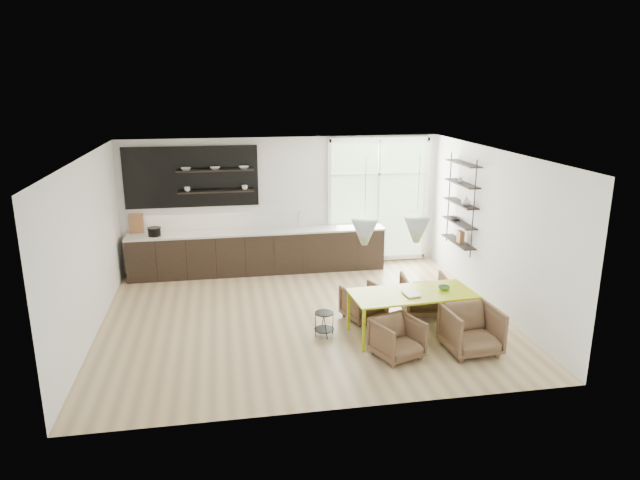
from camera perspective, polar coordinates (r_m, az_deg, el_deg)
The scene contains 11 objects.
room at distance 10.89m, azimuth 0.49°, elevation 1.83°, with size 7.02×6.01×2.91m.
kitchen_run at distance 12.50m, azimuth -6.62°, elevation -0.56°, with size 5.54×0.69×2.75m.
right_shelving at distance 11.74m, azimuth 13.92°, elevation 3.33°, with size 0.26×1.22×1.90m.
dining_table at distance 9.45m, azimuth 9.23°, elevation -5.51°, with size 2.07×1.04×0.73m.
armchair_back_left at distance 10.10m, azimuth 4.36°, elevation -6.25°, with size 0.64×0.66×0.60m, color brown.
armchair_back_right at distance 10.41m, azimuth 10.39°, elevation -5.44°, with size 0.78×0.80×0.73m, color brown.
armchair_front_left at distance 8.81m, azimuth 7.73°, elevation -9.73°, with size 0.65×0.67×0.61m, color brown.
armchair_front_right at distance 9.17m, azimuth 14.89°, elevation -8.67°, with size 0.78×0.80×0.73m, color brown.
wire_stool at distance 9.43m, azimuth 0.42°, elevation -8.08°, with size 0.33×0.33×0.41m.
table_book at distance 9.28m, azimuth 8.47°, elevation -5.45°, with size 0.23×0.30×0.03m, color white.
table_bowl at distance 9.66m, azimuth 12.31°, elevation -4.70°, with size 0.19×0.19×0.06m, color #4F7A47.
Camera 1 is at (-1.35, -9.31, 4.05)m, focal length 32.00 mm.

